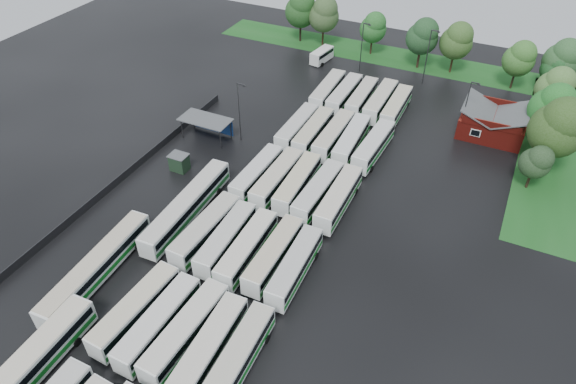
% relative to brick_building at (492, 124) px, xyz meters
% --- Properties ---
extents(ground, '(160.00, 160.00, 0.00)m').
position_rel_brick_building_xyz_m(ground, '(-24.00, -42.77, -1.87)').
color(ground, black).
rests_on(ground, ground).
extents(brick_building, '(10.07, 8.60, 5.39)m').
position_rel_brick_building_xyz_m(brick_building, '(0.00, 0.00, 0.00)').
color(brick_building, maroon).
rests_on(brick_building, ground).
extents(wash_shed, '(8.20, 4.20, 3.58)m').
position_rel_brick_building_xyz_m(wash_shed, '(-41.20, -20.74, 1.12)').
color(wash_shed, '#2D2D30').
rests_on(wash_shed, ground).
extents(utility_hut, '(2.70, 2.20, 2.62)m').
position_rel_brick_building_xyz_m(utility_hut, '(-40.20, -30.17, -0.55)').
color(utility_hut, black).
rests_on(utility_hut, ground).
extents(grass_strip_north, '(80.00, 10.00, 0.01)m').
position_rel_brick_building_xyz_m(grass_strip_north, '(-22.00, 22.03, -1.86)').
color(grass_strip_north, '#18531A').
rests_on(grass_strip_north, ground).
extents(grass_strip_east, '(10.00, 50.00, 0.01)m').
position_rel_brick_building_xyz_m(grass_strip_east, '(10.00, 0.03, -1.86)').
color(grass_strip_east, '#18531A').
rests_on(grass_strip_east, ground).
extents(west_fence, '(0.10, 50.00, 1.20)m').
position_rel_brick_building_xyz_m(west_fence, '(-46.20, -34.77, -1.27)').
color(west_fence, '#2D2D30').
rests_on(west_fence, ground).
extents(bus_r1c0, '(3.14, 12.08, 3.33)m').
position_rel_brick_building_xyz_m(bus_r1c0, '(-28.33, -54.87, -0.03)').
color(bus_r1c0, white).
rests_on(bus_r1c0, ground).
extents(bus_r1c1, '(2.72, 11.89, 3.30)m').
position_rel_brick_building_xyz_m(bus_r1c1, '(-25.13, -55.16, -0.05)').
color(bus_r1c1, white).
rests_on(bus_r1c1, ground).
extents(bus_r1c2, '(3.03, 12.32, 3.41)m').
position_rel_brick_building_xyz_m(bus_r1c2, '(-21.94, -54.85, 0.01)').
color(bus_r1c2, white).
rests_on(bus_r1c2, ground).
extents(bus_r1c3, '(3.08, 12.20, 3.37)m').
position_rel_brick_building_xyz_m(bus_r1c3, '(-18.75, -55.49, -0.01)').
color(bus_r1c3, white).
rests_on(bus_r1c3, ground).
extents(bus_r1c4, '(2.88, 11.76, 3.25)m').
position_rel_brick_building_xyz_m(bus_r1c4, '(-15.66, -55.04, -0.08)').
color(bus_r1c4, white).
rests_on(bus_r1c4, ground).
extents(bus_r2c0, '(3.06, 12.35, 3.41)m').
position_rel_brick_building_xyz_m(bus_r2c0, '(-28.33, -41.24, 0.01)').
color(bus_r2c0, white).
rests_on(bus_r2c0, ground).
extents(bus_r2c1, '(2.94, 11.84, 3.27)m').
position_rel_brick_building_xyz_m(bus_r2c1, '(-25.26, -41.47, -0.07)').
color(bus_r2c1, white).
rests_on(bus_r2c1, ground).
extents(bus_r2c2, '(2.86, 12.01, 3.32)m').
position_rel_brick_building_xyz_m(bus_r2c2, '(-22.15, -41.80, -0.04)').
color(bus_r2c2, white).
rests_on(bus_r2c2, ground).
extents(bus_r2c3, '(2.54, 11.76, 3.27)m').
position_rel_brick_building_xyz_m(bus_r2c3, '(-18.79, -41.32, -0.07)').
color(bus_r2c3, white).
rests_on(bus_r2c3, ground).
extents(bus_r2c4, '(2.83, 11.68, 3.23)m').
position_rel_brick_building_xyz_m(bus_r2c4, '(-15.74, -41.92, -0.09)').
color(bus_r2c4, white).
rests_on(bus_r2c4, ground).
extents(bus_r3c0, '(2.68, 11.69, 3.24)m').
position_rel_brick_building_xyz_m(bus_r3c0, '(-28.21, -28.05, -0.08)').
color(bus_r3c0, white).
rests_on(bus_r3c0, ground).
extents(bus_r3c1, '(2.66, 12.11, 3.37)m').
position_rel_brick_building_xyz_m(bus_r3c1, '(-25.06, -27.98, -0.01)').
color(bus_r3c1, white).
rests_on(bus_r3c1, ground).
extents(bus_r3c2, '(2.94, 11.98, 3.31)m').
position_rel_brick_building_xyz_m(bus_r3c2, '(-22.03, -27.68, -0.04)').
color(bus_r3c2, white).
rests_on(bus_r3c2, ground).
extents(bus_r3c3, '(2.91, 12.02, 3.32)m').
position_rel_brick_building_xyz_m(bus_r3c3, '(-18.74, -28.11, -0.04)').
color(bus_r3c3, white).
rests_on(bus_r3c3, ground).
extents(bus_r3c4, '(2.72, 12.20, 3.39)m').
position_rel_brick_building_xyz_m(bus_r3c4, '(-15.66, -28.29, -0.00)').
color(bus_r3c4, white).
rests_on(bus_r3c4, ground).
extents(bus_r4c0, '(2.53, 11.84, 3.29)m').
position_rel_brick_building_xyz_m(bus_r4c0, '(-28.21, -14.48, -0.05)').
color(bus_r4c0, white).
rests_on(bus_r4c0, ground).
extents(bus_r4c1, '(2.67, 11.85, 3.29)m').
position_rel_brick_building_xyz_m(bus_r4c1, '(-25.33, -14.54, -0.06)').
color(bus_r4c1, white).
rests_on(bus_r4c1, ground).
extents(bus_r4c2, '(2.59, 12.13, 3.37)m').
position_rel_brick_building_xyz_m(bus_r4c2, '(-22.02, -14.16, -0.01)').
color(bus_r4c2, white).
rests_on(bus_r4c2, ground).
extents(bus_r4c3, '(3.12, 12.29, 3.39)m').
position_rel_brick_building_xyz_m(bus_r4c3, '(-18.98, -14.33, 0.00)').
color(bus_r4c3, white).
rests_on(bus_r4c3, ground).
extents(bus_r4c4, '(3.10, 12.26, 3.39)m').
position_rel_brick_building_xyz_m(bus_r4c4, '(-15.40, -14.32, -0.00)').
color(bus_r4c4, white).
rests_on(bus_r4c4, ground).
extents(bus_r5c0, '(2.98, 12.24, 3.39)m').
position_rel_brick_building_xyz_m(bus_r5c0, '(-28.46, -0.94, -0.00)').
color(bus_r5c0, white).
rests_on(bus_r5c0, ground).
extents(bus_r5c1, '(2.57, 12.05, 3.35)m').
position_rel_brick_building_xyz_m(bus_r5c1, '(-25.28, -0.89, -0.02)').
color(bus_r5c1, white).
rests_on(bus_r5c1, ground).
extents(bus_r5c2, '(2.73, 11.62, 3.22)m').
position_rel_brick_building_xyz_m(bus_r5c2, '(-22.15, -0.50, -0.09)').
color(bus_r5c2, white).
rests_on(bus_r5c2, ground).
extents(bus_r5c3, '(2.64, 12.28, 3.42)m').
position_rel_brick_building_xyz_m(bus_r5c3, '(-18.73, -0.58, 0.01)').
color(bus_r5c3, white).
rests_on(bus_r5c3, ground).
extents(bus_r5c4, '(2.62, 11.78, 3.27)m').
position_rel_brick_building_xyz_m(bus_r5c4, '(-15.73, -1.05, -0.07)').
color(bus_r5c4, white).
rests_on(bus_r5c4, ground).
extents(artic_bus_west_a, '(3.01, 18.33, 3.39)m').
position_rel_brick_building_xyz_m(artic_bus_west_a, '(-33.19, -65.97, 0.01)').
color(artic_bus_west_a, white).
rests_on(artic_bus_west_a, ground).
extents(artic_bus_west_b, '(3.12, 18.18, 3.36)m').
position_rel_brick_building_xyz_m(artic_bus_west_b, '(-33.03, -38.48, -0.00)').
color(artic_bus_west_b, white).
rests_on(artic_bus_west_b, ground).
extents(artic_bus_west_c, '(3.23, 17.52, 3.23)m').
position_rel_brick_building_xyz_m(artic_bus_west_c, '(-36.31, -51.93, -0.07)').
color(artic_bus_west_c, white).
rests_on(artic_bus_west_c, ground).
extents(minibus, '(3.06, 6.21, 2.60)m').
position_rel_brick_building_xyz_m(minibus, '(-35.60, 13.38, -0.43)').
color(minibus, white).
rests_on(minibus, ground).
extents(tree_north_0, '(6.73, 6.73, 11.14)m').
position_rel_brick_building_xyz_m(tree_north_0, '(-43.83, 21.04, 5.30)').
color(tree_north_0, black).
rests_on(tree_north_0, ground).
extents(tree_north_1, '(6.47, 6.47, 10.71)m').
position_rel_brick_building_xyz_m(tree_north_1, '(-38.56, 21.20, 5.03)').
color(tree_north_1, '#321C11').
rests_on(tree_north_1, ground).
extents(tree_north_2, '(5.48, 5.48, 9.08)m').
position_rel_brick_building_xyz_m(tree_north_2, '(-27.63, 21.39, 3.98)').
color(tree_north_2, '#3C261A').
rests_on(tree_north_2, ground).
extents(tree_north_3, '(6.24, 6.24, 10.33)m').
position_rel_brick_building_xyz_m(tree_north_3, '(-16.99, 19.21, 4.78)').
color(tree_north_3, '#39261B').
rests_on(tree_north_3, ground).
extents(tree_north_4, '(6.26, 6.26, 10.36)m').
position_rel_brick_building_xyz_m(tree_north_4, '(-10.60, 19.91, 4.80)').
color(tree_north_4, '#3B2416').
rests_on(tree_north_4, ground).
extents(tree_north_5, '(5.75, 5.75, 9.53)m').
position_rel_brick_building_xyz_m(tree_north_5, '(1.13, 18.06, 4.26)').
color(tree_north_5, '#2E2216').
rests_on(tree_north_5, ground).
extents(tree_north_6, '(6.46, 6.46, 10.69)m').
position_rel_brick_building_xyz_m(tree_north_6, '(8.05, 19.36, 5.01)').
color(tree_north_6, black).
rests_on(tree_north_6, ground).
extents(tree_east_0, '(4.39, 4.36, 7.22)m').
position_rel_brick_building_xyz_m(tree_east_0, '(7.10, -12.31, 2.77)').
color(tree_east_0, black).
rests_on(tree_east_0, ground).
extents(tree_east_1, '(7.67, 7.67, 12.71)m').
position_rel_brick_building_xyz_m(tree_east_1, '(8.64, -7.91, 6.31)').
color(tree_east_1, black).
rests_on(tree_east_1, ground).
extents(tree_east_2, '(6.60, 6.60, 10.94)m').
position_rel_brick_building_xyz_m(tree_east_2, '(7.61, -0.01, 5.17)').
color(tree_east_2, black).
rests_on(tree_east_2, ground).
extents(tree_east_3, '(6.07, 6.07, 10.06)m').
position_rel_brick_building_xyz_m(tree_east_3, '(7.69, 8.27, 4.60)').
color(tree_east_3, '#382214').
rests_on(tree_east_3, ground).
extents(tree_east_4, '(5.09, 5.09, 8.43)m').
position_rel_brick_building_xyz_m(tree_east_4, '(7.46, 18.49, 3.55)').
color(tree_east_4, black).
rests_on(tree_east_4, ground).
extents(lamp_post_ne, '(1.47, 0.29, 9.55)m').
position_rel_brick_building_xyz_m(lamp_post_ne, '(-4.42, -2.32, 3.68)').
color(lamp_post_ne, '#2D2D30').
rests_on(lamp_post_ne, ground).
extents(lamp_post_nw, '(1.55, 0.30, 10.10)m').
position_rel_brick_building_xyz_m(lamp_post_nw, '(-35.93, -19.13, 4.00)').
color(lamp_post_nw, '#2D2D30').
rests_on(lamp_post_nw, ground).
extents(lamp_post_back_w, '(1.51, 0.29, 9.83)m').
position_rel_brick_building_xyz_m(lamp_post_back_w, '(-26.97, 12.61, 3.84)').
color(lamp_post_back_w, '#2D2D30').
rests_on(lamp_post_back_w, ground).
extents(lamp_post_back_e, '(1.62, 0.32, 10.55)m').
position_rel_brick_building_xyz_m(lamp_post_back_e, '(-14.37, 13.06, 4.26)').
color(lamp_post_back_e, '#2D2D30').
rests_on(lamp_post_back_e, ground).
extents(puddle_2, '(5.62, 5.62, 0.01)m').
position_rel_brick_building_xyz_m(puddle_2, '(-32.55, -40.65, -1.86)').
color(puddle_2, black).
rests_on(puddle_2, ground).
extents(puddle_3, '(4.95, 4.95, 0.01)m').
position_rel_brick_building_xyz_m(puddle_3, '(-19.41, -44.76, -1.86)').
color(puddle_3, black).
rests_on(puddle_3, ground).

